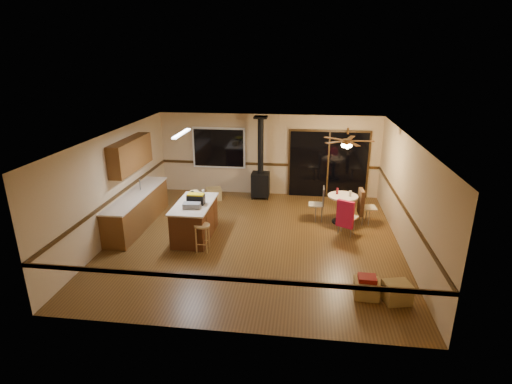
% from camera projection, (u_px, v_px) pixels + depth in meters
% --- Properties ---
extents(floor, '(7.00, 7.00, 0.00)m').
position_uv_depth(floor, '(255.00, 240.00, 9.91)').
color(floor, '#583918').
rests_on(floor, ground).
extents(ceiling, '(7.00, 7.00, 0.00)m').
position_uv_depth(ceiling, '(254.00, 136.00, 9.05)').
color(ceiling, silver).
rests_on(ceiling, ground).
extents(wall_back, '(7.00, 0.00, 7.00)m').
position_uv_depth(wall_back, '(268.00, 155.00, 12.76)').
color(wall_back, tan).
rests_on(wall_back, ground).
extents(wall_front, '(7.00, 0.00, 7.00)m').
position_uv_depth(wall_front, '(226.00, 262.00, 6.20)').
color(wall_front, tan).
rests_on(wall_front, ground).
extents(wall_left, '(0.00, 7.00, 7.00)m').
position_uv_depth(wall_left, '(115.00, 185.00, 9.89)').
color(wall_left, tan).
rests_on(wall_left, ground).
extents(wall_right, '(0.00, 7.00, 7.00)m').
position_uv_depth(wall_right, '(407.00, 196.00, 9.07)').
color(wall_right, tan).
rests_on(wall_right, ground).
extents(chair_rail, '(7.00, 7.00, 0.08)m').
position_uv_depth(chair_rail, '(254.00, 202.00, 9.58)').
color(chair_rail, '#36220D').
rests_on(chair_rail, ground).
extents(window, '(1.72, 0.10, 1.32)m').
position_uv_depth(window, '(219.00, 148.00, 12.84)').
color(window, black).
rests_on(window, ground).
extents(sliding_door, '(2.52, 0.10, 2.10)m').
position_uv_depth(sliding_door, '(328.00, 165.00, 12.57)').
color(sliding_door, black).
rests_on(sliding_door, ground).
extents(lower_cabinets, '(0.60, 3.00, 0.86)m').
position_uv_depth(lower_cabinets, '(138.00, 210.00, 10.61)').
color(lower_cabinets, brown).
rests_on(lower_cabinets, ground).
extents(countertop, '(0.64, 3.04, 0.04)m').
position_uv_depth(countertop, '(136.00, 194.00, 10.46)').
color(countertop, beige).
rests_on(countertop, lower_cabinets).
extents(upper_cabinets, '(0.35, 2.00, 0.80)m').
position_uv_depth(upper_cabinets, '(131.00, 154.00, 10.33)').
color(upper_cabinets, brown).
rests_on(upper_cabinets, ground).
extents(kitchen_island, '(0.88, 1.68, 0.90)m').
position_uv_depth(kitchen_island, '(195.00, 220.00, 9.93)').
color(kitchen_island, '#512914').
rests_on(kitchen_island, ground).
extents(wood_stove, '(0.55, 0.50, 2.52)m').
position_uv_depth(wood_stove, '(260.00, 176.00, 12.55)').
color(wood_stove, black).
rests_on(wood_stove, ground).
extents(ceiling_fan, '(0.24, 0.24, 0.55)m').
position_uv_depth(ceiling_fan, '(347.00, 143.00, 10.20)').
color(ceiling_fan, brown).
rests_on(ceiling_fan, ceiling).
extents(fluorescent_strip, '(0.10, 1.20, 0.04)m').
position_uv_depth(fluorescent_strip, '(182.00, 133.00, 9.56)').
color(fluorescent_strip, white).
rests_on(fluorescent_strip, ceiling).
extents(toolbox_grey, '(0.42, 0.26, 0.13)m').
position_uv_depth(toolbox_grey, '(192.00, 206.00, 9.46)').
color(toolbox_grey, slate).
rests_on(toolbox_grey, kitchen_island).
extents(toolbox_black, '(0.42, 0.23, 0.23)m').
position_uv_depth(toolbox_black, '(196.00, 199.00, 9.70)').
color(toolbox_black, black).
rests_on(toolbox_black, kitchen_island).
extents(toolbox_yellow_lid, '(0.40, 0.21, 0.03)m').
position_uv_depth(toolbox_yellow_lid, '(196.00, 194.00, 9.66)').
color(toolbox_yellow_lid, gold).
rests_on(toolbox_yellow_lid, toolbox_black).
extents(box_on_island, '(0.28, 0.32, 0.18)m').
position_uv_depth(box_on_island, '(195.00, 195.00, 10.09)').
color(box_on_island, '#9E8046').
rests_on(box_on_island, kitchen_island).
extents(bottle_dark, '(0.07, 0.07, 0.25)m').
position_uv_depth(bottle_dark, '(193.00, 196.00, 9.91)').
color(bottle_dark, black).
rests_on(bottle_dark, kitchen_island).
extents(bottle_pink, '(0.08, 0.08, 0.21)m').
position_uv_depth(bottle_pink, '(193.00, 200.00, 9.67)').
color(bottle_pink, '#D84C8C').
rests_on(bottle_pink, kitchen_island).
extents(bottle_white, '(0.09, 0.09, 0.20)m').
position_uv_depth(bottle_white, '(203.00, 194.00, 10.15)').
color(bottle_white, white).
rests_on(bottle_white, kitchen_island).
extents(bar_stool, '(0.38, 0.38, 0.67)m').
position_uv_depth(bar_stool, '(203.00, 238.00, 9.23)').
color(bar_stool, tan).
rests_on(bar_stool, floor).
extents(blue_bucket, '(0.40, 0.40, 0.27)m').
position_uv_depth(blue_bucket, '(196.00, 241.00, 9.55)').
color(blue_bucket, '#0D36BD').
rests_on(blue_bucket, floor).
extents(dining_table, '(0.80, 0.80, 0.78)m').
position_uv_depth(dining_table, '(342.00, 204.00, 10.75)').
color(dining_table, black).
rests_on(dining_table, ground).
extents(glass_red, '(0.08, 0.08, 0.17)m').
position_uv_depth(glass_red, '(337.00, 191.00, 10.75)').
color(glass_red, '#590C14').
rests_on(glass_red, dining_table).
extents(glass_cream, '(0.08, 0.08, 0.15)m').
position_uv_depth(glass_cream, '(350.00, 194.00, 10.58)').
color(glass_cream, beige).
rests_on(glass_cream, dining_table).
extents(chair_left, '(0.41, 0.41, 0.51)m').
position_uv_depth(chair_left, '(320.00, 200.00, 10.89)').
color(chair_left, '#BAAD8A').
rests_on(chair_left, ground).
extents(chair_near, '(0.59, 0.61, 0.70)m').
position_uv_depth(chair_near, '(346.00, 214.00, 9.92)').
color(chair_near, '#BAAD8A').
rests_on(chair_near, ground).
extents(chair_right, '(0.49, 0.45, 0.70)m').
position_uv_depth(chair_right, '(362.00, 202.00, 10.70)').
color(chair_right, '#BAAD8A').
rests_on(chair_right, ground).
extents(box_under_window, '(0.56, 0.51, 0.37)m').
position_uv_depth(box_under_window, '(214.00, 194.00, 12.58)').
color(box_under_window, '#9E8046').
rests_on(box_under_window, floor).
extents(box_corner_a, '(0.47, 0.40, 0.35)m').
position_uv_depth(box_corner_a, '(366.00, 289.00, 7.53)').
color(box_corner_a, '#9E8046').
rests_on(box_corner_a, floor).
extents(box_corner_b, '(0.55, 0.50, 0.38)m').
position_uv_depth(box_corner_b, '(397.00, 292.00, 7.38)').
color(box_corner_b, '#9E8046').
rests_on(box_corner_b, floor).
extents(box_small_red, '(0.34, 0.29, 0.09)m').
position_uv_depth(box_small_red, '(367.00, 278.00, 7.46)').
color(box_small_red, maroon).
rests_on(box_small_red, box_corner_a).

